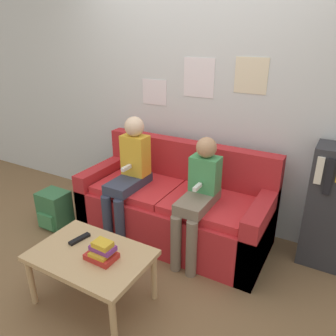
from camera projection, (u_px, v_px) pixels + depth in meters
ground_plane at (147, 263)px, 2.82m from camera, size 10.00×10.00×0.00m
wall_back at (200, 94)px, 3.10m from camera, size 8.00×0.06×2.60m
couch at (175, 207)px, 3.11m from camera, size 1.76×0.76×0.88m
coffee_table at (91, 259)px, 2.29m from camera, size 0.82×0.55×0.42m
person_left at (129, 172)px, 3.00m from camera, size 0.24×0.53×1.15m
person_right at (198, 195)px, 2.69m from camera, size 0.24×0.53×1.06m
tv_remote at (80, 239)px, 2.41m from camera, size 0.07×0.17×0.02m
book_stack at (102, 252)px, 2.20m from camera, size 0.21×0.15×0.14m
backpack at (55, 210)px, 3.30m from camera, size 0.28×0.26×0.37m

